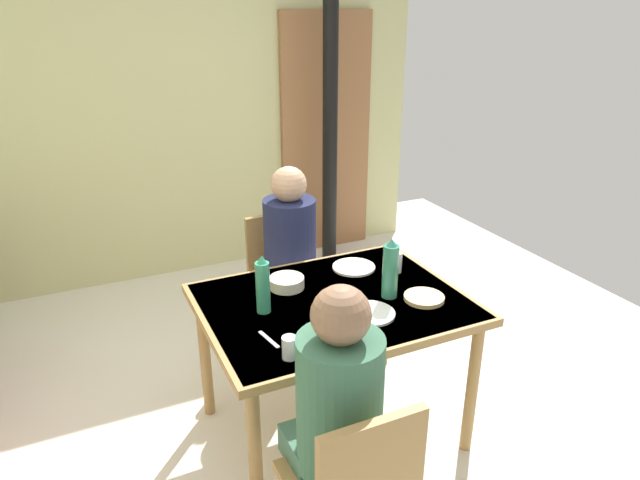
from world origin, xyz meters
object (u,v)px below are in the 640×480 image
object	(u,v)px
chair_far_diner	(283,277)
person_near_diner	(338,399)
water_bottle_green_near	(390,270)
serving_bowl_center	(287,283)
person_far_diner	(291,242)
dining_table	(333,315)
water_bottle_green_far	(263,286)

from	to	relation	value
chair_far_diner	person_near_diner	distance (m)	1.58
water_bottle_green_near	serving_bowl_center	bearing A→B (deg)	144.66
chair_far_diner	water_bottle_green_near	bearing A→B (deg)	102.15
person_far_diner	person_near_diner	bearing A→B (deg)	74.27
chair_far_diner	person_near_diner	xyz separation A→B (m)	(-0.39, -1.50, 0.28)
dining_table	person_near_diner	distance (m)	0.76
dining_table	serving_bowl_center	bearing A→B (deg)	124.94
person_far_diner	serving_bowl_center	world-z (taller)	person_far_diner
person_near_diner	chair_far_diner	bearing A→B (deg)	75.63
water_bottle_green_near	water_bottle_green_far	world-z (taller)	water_bottle_green_near
person_near_diner	serving_bowl_center	distance (m)	0.91
person_far_diner	serving_bowl_center	bearing A→B (deg)	65.53
dining_table	person_near_diner	bearing A→B (deg)	-115.12
person_near_diner	person_far_diner	world-z (taller)	same
person_near_diner	serving_bowl_center	bearing A→B (deg)	79.19
person_far_diner	water_bottle_green_far	distance (m)	0.76
dining_table	water_bottle_green_far	distance (m)	0.39
person_far_diner	water_bottle_green_near	xyz separation A→B (m)	(0.19, -0.76, 0.11)
dining_table	serving_bowl_center	distance (m)	0.28
person_near_diner	person_far_diner	xyz separation A→B (m)	(0.39, 1.37, 0.00)
person_near_diner	water_bottle_green_far	size ratio (longest dim) A/B	2.79
water_bottle_green_far	person_far_diner	bearing A→B (deg)	58.43
chair_far_diner	serving_bowl_center	size ratio (longest dim) A/B	5.12
person_far_diner	water_bottle_green_far	world-z (taller)	person_far_diner
dining_table	person_far_diner	world-z (taller)	person_far_diner
chair_far_diner	serving_bowl_center	xyz separation A→B (m)	(-0.21, -0.61, 0.28)
dining_table	chair_far_diner	size ratio (longest dim) A/B	1.40
person_near_diner	person_far_diner	bearing A→B (deg)	74.27
person_near_diner	water_bottle_green_near	bearing A→B (deg)	46.52
person_near_diner	person_far_diner	size ratio (longest dim) A/B	1.00
water_bottle_green_near	serving_bowl_center	world-z (taller)	water_bottle_green_near
serving_bowl_center	person_far_diner	bearing A→B (deg)	65.53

